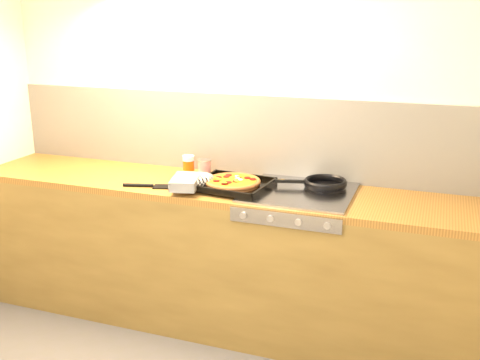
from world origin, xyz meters
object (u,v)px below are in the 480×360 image
at_px(frying_pan, 324,184).
at_px(tomato_can, 204,169).
at_px(pizza_on_tray, 220,182).
at_px(juice_glass, 189,165).

relative_size(frying_pan, tomato_can, 3.69).
bearing_deg(tomato_can, pizza_on_tray, -46.18).
bearing_deg(pizza_on_tray, tomato_can, 133.82).
relative_size(frying_pan, juice_glass, 3.51).
distance_m(tomato_can, juice_glass, 0.13).
bearing_deg(juice_glass, frying_pan, -1.72).
relative_size(tomato_can, juice_glass, 0.95).
bearing_deg(pizza_on_tray, frying_pan, 18.84).
xyz_separation_m(tomato_can, juice_glass, (-0.12, 0.03, 0.00)).
xyz_separation_m(pizza_on_tray, juice_glass, (-0.30, 0.22, 0.02)).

